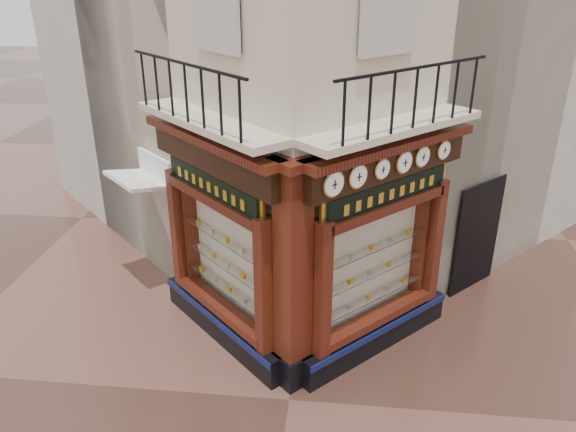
# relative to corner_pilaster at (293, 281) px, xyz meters

# --- Properties ---
(ground) EXTENTS (80.00, 80.00, 0.00)m
(ground) POSITION_rel_corner_pilaster_xyz_m (0.00, -0.50, -1.95)
(ground) COLOR #43281F
(ground) RESTS_ON ground
(neighbour_left) EXTENTS (11.31, 11.31, 11.00)m
(neighbour_left) POSITION_rel_corner_pilaster_xyz_m (-2.47, 8.13, 3.55)
(neighbour_left) COLOR beige
(neighbour_left) RESTS_ON ground
(neighbour_right) EXTENTS (11.31, 11.31, 11.00)m
(neighbour_right) POSITION_rel_corner_pilaster_xyz_m (2.47, 8.13, 3.55)
(neighbour_right) COLOR beige
(neighbour_right) RESTS_ON ground
(shopfront_left) EXTENTS (2.86, 2.86, 3.98)m
(shopfront_left) POSITION_rel_corner_pilaster_xyz_m (-1.41, 1.07, 0.03)
(shopfront_left) COLOR black
(shopfront_left) RESTS_ON ground
(shopfront_right) EXTENTS (2.86, 2.86, 3.98)m
(shopfront_right) POSITION_rel_corner_pilaster_xyz_m (1.41, 1.07, 0.03)
(shopfront_right) COLOR black
(shopfront_right) RESTS_ON ground
(corner_pilaster) EXTENTS (0.85, 0.85, 3.98)m
(corner_pilaster) POSITION_rel_corner_pilaster_xyz_m (0.00, 0.00, 0.00)
(corner_pilaster) COLOR black
(corner_pilaster) RESTS_ON ground
(balcony) EXTENTS (5.94, 2.97, 1.03)m
(balcony) POSITION_rel_corner_pilaster_xyz_m (0.00, 0.99, 2.27)
(balcony) COLOR beige
(balcony) RESTS_ON ground
(clock_a) EXTENTS (0.33, 0.33, 0.41)m
(clock_a) POSITION_rel_corner_pilaster_xyz_m (0.58, -0.02, 1.67)
(clock_a) COLOR #B1853B
(clock_a) RESTS_ON ground
(clock_b) EXTENTS (0.31, 0.31, 0.39)m
(clock_b) POSITION_rel_corner_pilaster_xyz_m (0.93, 0.33, 1.67)
(clock_b) COLOR #B1853B
(clock_b) RESTS_ON ground
(clock_c) EXTENTS (0.28, 0.28, 0.34)m
(clock_c) POSITION_rel_corner_pilaster_xyz_m (1.30, 0.70, 1.67)
(clock_c) COLOR #B1853B
(clock_c) RESTS_ON ground
(clock_d) EXTENTS (0.30, 0.30, 0.38)m
(clock_d) POSITION_rel_corner_pilaster_xyz_m (1.67, 1.06, 1.67)
(clock_d) COLOR #B1853B
(clock_d) RESTS_ON ground
(clock_e) EXTENTS (0.29, 0.29, 0.37)m
(clock_e) POSITION_rel_corner_pilaster_xyz_m (1.99, 1.38, 1.67)
(clock_e) COLOR #B1853B
(clock_e) RESTS_ON ground
(clock_f) EXTENTS (0.28, 0.28, 0.34)m
(clock_f) POSITION_rel_corner_pilaster_xyz_m (2.39, 1.78, 1.67)
(clock_f) COLOR #B1853B
(clock_f) RESTS_ON ground
(awning) EXTENTS (1.57, 1.57, 0.23)m
(awning) POSITION_rel_corner_pilaster_xyz_m (-3.51, 2.81, -1.95)
(awning) COLOR white
(awning) RESTS_ON ground
(signboard_left) EXTENTS (2.07, 2.07, 0.55)m
(signboard_left) POSITION_rel_corner_pilaster_xyz_m (-1.46, 1.01, 1.15)
(signboard_left) COLOR gold
(signboard_left) RESTS_ON ground
(signboard_right) EXTENTS (2.13, 2.13, 0.57)m
(signboard_right) POSITION_rel_corner_pilaster_xyz_m (1.46, 1.01, 1.15)
(signboard_right) COLOR gold
(signboard_right) RESTS_ON ground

